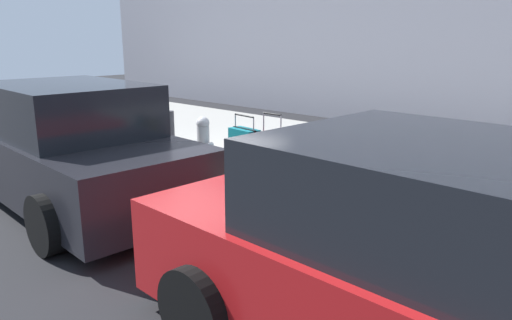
# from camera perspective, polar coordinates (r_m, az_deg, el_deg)

# --- Properties ---
(ground_plane) EXTENTS (40.00, 40.00, 0.00)m
(ground_plane) POSITION_cam_1_polar(r_m,az_deg,el_deg) (7.54, -8.98, -2.53)
(ground_plane) COLOR black
(sidewalk_curb) EXTENTS (18.00, 5.00, 0.14)m
(sidewalk_curb) POSITION_cam_1_polar(r_m,az_deg,el_deg) (9.20, 3.37, 1.14)
(sidewalk_curb) COLOR #9E9B93
(sidewalk_curb) RESTS_ON ground_plane
(suitcase_teal_0) EXTENTS (0.38, 0.21, 0.58)m
(suitcase_teal_0) POSITION_cam_1_polar(r_m,az_deg,el_deg) (5.46, 23.75, -5.73)
(suitcase_teal_0) COLOR #0F606B
(suitcase_teal_0) RESTS_ON sidewalk_curb
(suitcase_olive_1) EXTENTS (0.35, 0.20, 0.60)m
(suitcase_olive_1) POSITION_cam_1_polar(r_m,az_deg,el_deg) (5.56, 19.41, -4.83)
(suitcase_olive_1) COLOR #59601E
(suitcase_olive_1) RESTS_ON sidewalk_curb
(suitcase_silver_2) EXTENTS (0.38, 0.21, 0.96)m
(suitcase_silver_2) POSITION_cam_1_polar(r_m,az_deg,el_deg) (5.75, 15.72, -3.12)
(suitcase_silver_2) COLOR #9EA0A8
(suitcase_silver_2) RESTS_ON sidewalk_curb
(suitcase_red_3) EXTENTS (0.49, 0.22, 0.91)m
(suitcase_red_3) POSITION_cam_1_polar(r_m,az_deg,el_deg) (6.03, 11.63, -2.57)
(suitcase_red_3) COLOR red
(suitcase_red_3) RESTS_ON sidewalk_curb
(suitcase_navy_4) EXTENTS (0.39, 0.26, 0.83)m
(suitcase_navy_4) POSITION_cam_1_polar(r_m,az_deg,el_deg) (6.27, 7.45, -2.15)
(suitcase_navy_4) COLOR navy
(suitcase_navy_4) RESTS_ON sidewalk_curb
(suitcase_black_5) EXTENTS (0.38, 0.26, 0.81)m
(suitcase_black_5) POSITION_cam_1_polar(r_m,az_deg,el_deg) (6.58, 4.69, -1.05)
(suitcase_black_5) COLOR black
(suitcase_black_5) RESTS_ON sidewalk_curb
(suitcase_maroon_6) EXTENTS (0.39, 0.20, 1.00)m
(suitcase_maroon_6) POSITION_cam_1_polar(r_m,az_deg,el_deg) (6.86, 1.87, 0.17)
(suitcase_maroon_6) COLOR maroon
(suitcase_maroon_6) RESTS_ON sidewalk_curb
(suitcase_teal_7) EXTENTS (0.50, 0.28, 0.92)m
(suitcase_teal_7) POSITION_cam_1_polar(r_m,az_deg,el_deg) (7.17, -1.37, 0.89)
(suitcase_teal_7) COLOR #0F606B
(suitcase_teal_7) RESTS_ON sidewalk_curb
(fire_hydrant) EXTENTS (0.39, 0.21, 0.79)m
(fire_hydrant) POSITION_cam_1_polar(r_m,az_deg,el_deg) (7.80, -6.21, 2.34)
(fire_hydrant) COLOR #99999E
(fire_hydrant) RESTS_ON sidewalk_curb
(bollard_post) EXTENTS (0.13, 0.13, 0.83)m
(bollard_post) POSITION_cam_1_polar(r_m,az_deg,el_deg) (8.21, -9.97, 2.82)
(bollard_post) COLOR #333338
(bollard_post) RESTS_ON sidewalk_curb
(parked_car_red_0) EXTENTS (4.29, 2.18, 1.55)m
(parked_car_red_0) POSITION_cam_1_polar(r_m,az_deg,el_deg) (3.31, 21.61, -12.24)
(parked_car_red_0) COLOR #AD1619
(parked_car_red_0) RESTS_ON ground_plane
(parked_car_charcoal_1) EXTENTS (4.34, 2.12, 1.59)m
(parked_car_charcoal_1) POSITION_cam_1_polar(r_m,az_deg,el_deg) (6.74, -20.89, 1.23)
(parked_car_charcoal_1) COLOR black
(parked_car_charcoal_1) RESTS_ON ground_plane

